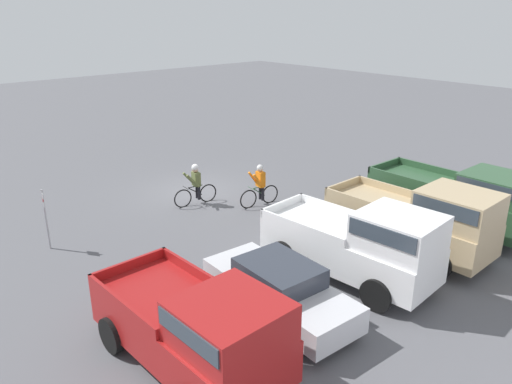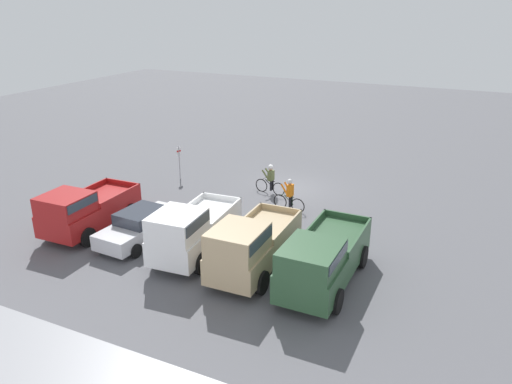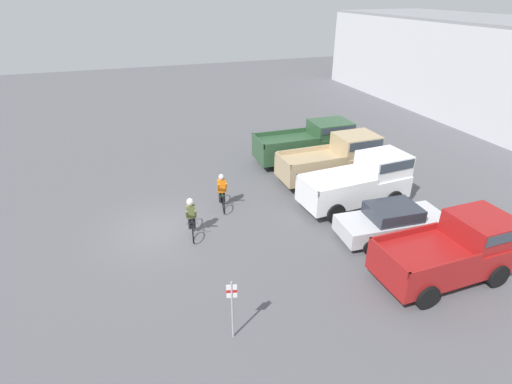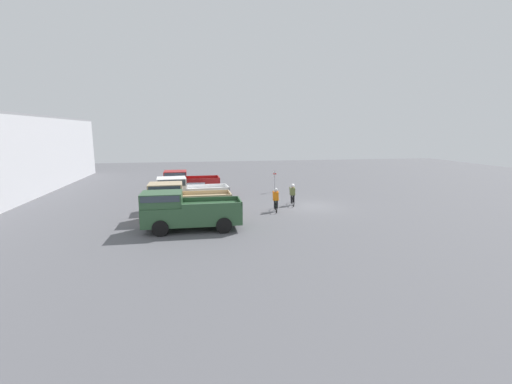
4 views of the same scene
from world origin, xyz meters
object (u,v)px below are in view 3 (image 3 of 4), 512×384
(sedan_0, at_px, (391,221))
(cyclist_0, at_px, (191,216))
(pickup_truck_0, at_px, (310,142))
(fire_lane_sign, at_px, (232,304))
(pickup_truck_1, at_px, (337,158))
(pickup_truck_2, at_px, (363,180))
(pickup_truck_3, at_px, (454,248))
(cyclist_1, at_px, (222,191))

(sedan_0, xyz_separation_m, cyclist_0, (-2.84, -7.63, 0.16))
(pickup_truck_0, xyz_separation_m, fire_lane_sign, (11.39, -8.00, 0.05))
(sedan_0, relative_size, fire_lane_sign, 2.21)
(pickup_truck_1, height_order, pickup_truck_2, pickup_truck_1)
(pickup_truck_3, bearing_deg, sedan_0, -170.54)
(pickup_truck_1, bearing_deg, pickup_truck_0, -176.49)
(pickup_truck_1, relative_size, fire_lane_sign, 2.60)
(pickup_truck_1, distance_m, fire_lane_sign, 11.87)
(pickup_truck_3, bearing_deg, pickup_truck_1, 179.11)
(pickup_truck_1, xyz_separation_m, cyclist_0, (2.77, -8.23, -0.36))
(pickup_truck_0, relative_size, fire_lane_sign, 2.75)
(pickup_truck_3, bearing_deg, pickup_truck_0, -179.80)
(pickup_truck_2, distance_m, cyclist_1, 6.54)
(pickup_truck_0, xyz_separation_m, pickup_truck_1, (2.79, 0.17, 0.03))
(fire_lane_sign, bearing_deg, cyclist_0, -179.44)
(pickup_truck_2, bearing_deg, pickup_truck_0, 179.82)
(pickup_truck_3, relative_size, fire_lane_sign, 2.38)
(pickup_truck_3, height_order, cyclist_0, pickup_truck_3)
(pickup_truck_3, distance_m, cyclist_0, 9.87)
(fire_lane_sign, bearing_deg, pickup_truck_1, 136.49)
(sedan_0, distance_m, pickup_truck_3, 2.86)
(cyclist_1, bearing_deg, pickup_truck_2, 73.81)
(cyclist_1, bearing_deg, pickup_truck_0, 120.77)
(pickup_truck_0, bearing_deg, pickup_truck_1, 3.51)
(sedan_0, bearing_deg, pickup_truck_0, 177.10)
(pickup_truck_0, distance_m, fire_lane_sign, 13.92)
(pickup_truck_3, height_order, fire_lane_sign, pickup_truck_3)
(fire_lane_sign, bearing_deg, pickup_truck_0, 144.93)
(pickup_truck_0, height_order, fire_lane_sign, pickup_truck_0)
(sedan_0, distance_m, fire_lane_sign, 8.16)
(pickup_truck_2, bearing_deg, cyclist_1, -106.19)
(pickup_truck_0, relative_size, cyclist_0, 3.02)
(cyclist_0, xyz_separation_m, cyclist_1, (-1.81, 1.77, -0.03))
(sedan_0, bearing_deg, cyclist_0, -110.41)
(pickup_truck_0, height_order, sedan_0, pickup_truck_0)
(cyclist_1, distance_m, fire_lane_sign, 7.85)
(pickup_truck_1, height_order, cyclist_0, pickup_truck_1)
(pickup_truck_3, distance_m, fire_lane_sign, 8.04)
(pickup_truck_0, distance_m, pickup_truck_1, 2.79)
(pickup_truck_1, distance_m, sedan_0, 5.66)
(cyclist_0, distance_m, cyclist_1, 2.53)
(pickup_truck_0, bearing_deg, sedan_0, -2.90)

